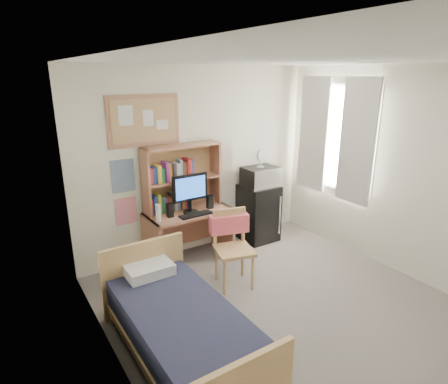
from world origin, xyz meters
TOP-DOWN VIEW (x-y plane):
  - floor at (0.00, 0.00)m, footprint 3.60×4.20m
  - ceiling at (0.00, 0.00)m, footprint 3.60×4.20m
  - wall_back at (0.00, 2.10)m, footprint 3.60×0.04m
  - wall_left at (-1.80, 0.00)m, footprint 0.04×4.20m
  - wall_right at (1.80, 0.00)m, footprint 0.04×4.20m
  - window_unit at (1.75, 1.20)m, footprint 0.10×1.40m
  - curtain_left at (1.72, 0.80)m, footprint 0.04×0.55m
  - curtain_right at (1.72, 1.60)m, footprint 0.04×0.55m
  - bulletin_board at (-0.78, 2.08)m, footprint 0.94×0.03m
  - poster_wave at (-1.10, 2.09)m, footprint 0.30×0.01m
  - poster_japan at (-1.10, 2.09)m, footprint 0.28×0.01m
  - desk at (-0.34, 1.79)m, footprint 1.16×0.59m
  - desk_chair at (-0.20, 0.91)m, footprint 0.58×0.58m
  - mini_fridge at (0.88, 1.82)m, footprint 0.51×0.51m
  - bed at (-1.28, 0.15)m, footprint 0.89×1.77m
  - hutch at (-0.34, 1.94)m, footprint 1.08×0.29m
  - monitor at (-0.34, 1.73)m, footprint 0.49×0.05m
  - keyboard at (-0.34, 1.59)m, footprint 0.44×0.15m
  - speaker_left at (-0.64, 1.73)m, footprint 0.07×0.07m
  - speaker_right at (-0.04, 1.74)m, footprint 0.08×0.08m
  - water_bottle at (-0.82, 1.69)m, footprint 0.06×0.06m
  - hoodie at (-0.15, 1.10)m, footprint 0.50×0.27m
  - microwave at (0.88, 1.80)m, footprint 0.50×0.38m
  - desk_fan at (0.88, 1.80)m, footprint 0.22×0.22m
  - pillow at (-1.28, 0.90)m, footprint 0.47×0.33m

SIDE VIEW (x-z plane):
  - floor at x=0.00m, z-range -0.02..0.00m
  - bed at x=-1.28m, z-range 0.00..0.48m
  - desk at x=-0.34m, z-range 0.00..0.72m
  - mini_fridge at x=0.88m, z-range 0.00..0.87m
  - desk_chair at x=-0.20m, z-range 0.00..0.94m
  - pillow at x=-1.28m, z-range 0.48..0.60m
  - hoodie at x=-0.15m, z-range 0.61..0.84m
  - keyboard at x=-0.34m, z-range 0.72..0.74m
  - poster_japan at x=-1.10m, z-range 0.60..0.96m
  - speaker_left at x=-0.64m, z-range 0.72..0.90m
  - speaker_right at x=-0.04m, z-range 0.72..0.90m
  - water_bottle at x=-0.82m, z-range 0.72..0.94m
  - monitor at x=-0.34m, z-range 0.72..1.24m
  - microwave at x=0.88m, z-range 0.87..1.16m
  - hutch at x=-0.34m, z-range 0.72..1.59m
  - poster_wave at x=-1.10m, z-range 1.04..1.46m
  - desk_fan at x=0.88m, z-range 1.16..1.43m
  - wall_back at x=0.00m, z-range 0.00..2.60m
  - wall_left at x=-1.80m, z-range 0.00..2.60m
  - wall_right at x=1.80m, z-range 0.00..2.60m
  - window_unit at x=1.75m, z-range 0.75..2.45m
  - curtain_left at x=1.72m, z-range 0.75..2.45m
  - curtain_right at x=1.72m, z-range 0.75..2.45m
  - bulletin_board at x=-0.78m, z-range 1.60..2.24m
  - ceiling at x=0.00m, z-range 2.59..2.61m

